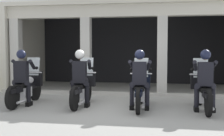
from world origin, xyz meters
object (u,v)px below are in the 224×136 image
motorcycle_far_left (27,87)px  police_officer_center_right (140,74)px  police_officer_far_right (205,75)px  motorcycle_center_left (83,87)px  police_officer_center_left (80,73)px  motorcycle_center_right (140,89)px  motorcycle_far_right (203,91)px  police_officer_far_left (22,73)px

motorcycle_far_left → police_officer_center_right: (3.30, -0.27, 0.44)m
police_officer_center_right → motorcycle_far_left: bearing=-173.8°
police_officer_center_right → police_officer_far_right: size_ratio=1.00×
police_officer_center_right → motorcycle_center_left: bearing=177.0°
police_officer_center_left → police_officer_far_right: 3.30m
motorcycle_center_right → motorcycle_far_right: same height
police_officer_center_left → police_officer_center_right: (1.65, -0.12, 0.00)m
police_officer_center_left → motorcycle_center_left: bearing=100.5°
motorcycle_center_right → police_officer_center_right: 0.52m
motorcycle_far_left → police_officer_center_right: bearing=-4.3°
motorcycle_far_left → motorcycle_center_left: (1.65, 0.14, 0.00)m
motorcycle_center_left → motorcycle_center_right: size_ratio=1.00×
motorcycle_far_left → police_officer_far_left: bearing=-89.9°
police_officer_far_left → motorcycle_far_left: bearing=90.1°
police_officer_center_left → police_officer_center_right: size_ratio=1.00×
police_officer_far_right → police_officer_center_left: bearing=-170.9°
motorcycle_far_left → police_officer_center_left: police_officer_center_left is taller
police_officer_far_left → motorcycle_center_right: bearing=5.5°
police_officer_center_left → police_officer_center_right: bearing=6.5°
police_officer_center_right → motorcycle_far_right: (1.65, 0.30, -0.44)m
motorcycle_far_left → motorcycle_center_left: same height
motorcycle_far_left → police_officer_far_left: size_ratio=1.29×
police_officer_far_right → motorcycle_far_left: bearing=-172.0°
police_officer_center_right → police_officer_far_left: bearing=-168.9°
motorcycle_far_right → police_officer_far_left: bearing=-165.4°
police_officer_center_left → police_officer_far_right: bearing=8.9°
motorcycle_center_right → police_officer_far_left: bearing=-164.0°
police_officer_center_left → motorcycle_far_right: 3.34m
police_officer_center_right → police_officer_far_right: 1.65m
motorcycle_center_left → police_officer_center_left: 0.52m
motorcycle_far_right → police_officer_far_right: 0.52m
police_officer_center_left → motorcycle_far_right: police_officer_center_left is taller
motorcycle_center_right → police_officer_center_right: bearing=-79.4°
police_officer_center_left → motorcycle_far_right: bearing=13.9°
motorcycle_center_left → motorcycle_far_left: bearing=-164.6°
motorcycle_far_left → police_officer_far_right: police_officer_far_right is taller
police_officer_far_left → police_officer_far_right: bearing=0.7°
police_officer_far_left → police_officer_center_right: (3.30, 0.01, 0.00)m
motorcycle_far_left → motorcycle_far_right: 4.95m
motorcycle_center_right → motorcycle_far_left: bearing=-168.9°
motorcycle_far_left → police_officer_center_right: 3.34m
motorcycle_far_left → police_officer_far_right: 4.97m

